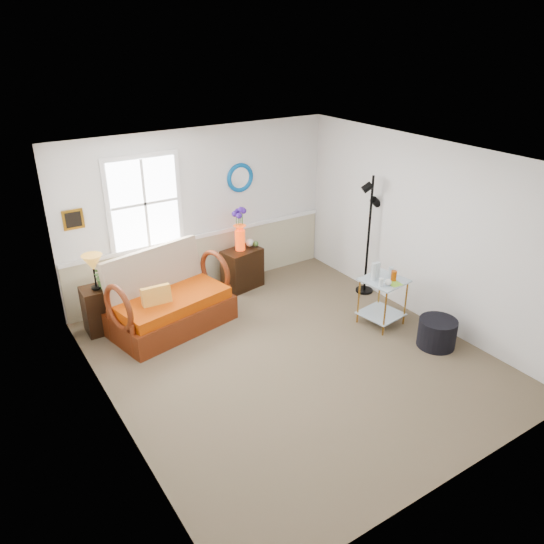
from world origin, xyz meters
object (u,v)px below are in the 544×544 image
loveseat (170,293)px  lamp_stand (98,310)px  floor_lamp (369,236)px  ottoman (437,333)px  side_table (382,302)px  cabinet (242,269)px

loveseat → lamp_stand: bearing=141.7°
floor_lamp → ottoman: floor_lamp is taller
side_table → floor_lamp: floor_lamp is taller
side_table → floor_lamp: 1.20m
loveseat → cabinet: bearing=8.8°
side_table → ottoman: side_table is taller
side_table → floor_lamp: (0.50, 0.90, 0.61)m
cabinet → floor_lamp: floor_lamp is taller
side_table → lamp_stand: bearing=150.0°
cabinet → ottoman: size_ratio=1.30×
loveseat → cabinet: loveseat is taller
loveseat → side_table: loveseat is taller
lamp_stand → side_table: 4.01m
cabinet → side_table: (1.08, -2.12, 0.02)m
lamp_stand → cabinet: bearing=2.7°
floor_lamp → ottoman: (-0.29, -1.74, -0.77)m
floor_lamp → loveseat: bearing=-168.2°
floor_lamp → ottoman: 1.93m
lamp_stand → ottoman: lamp_stand is taller
lamp_stand → cabinet: (2.40, 0.11, -0.00)m
cabinet → ottoman: (1.29, -2.97, -0.13)m
lamp_stand → ottoman: size_ratio=1.31×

